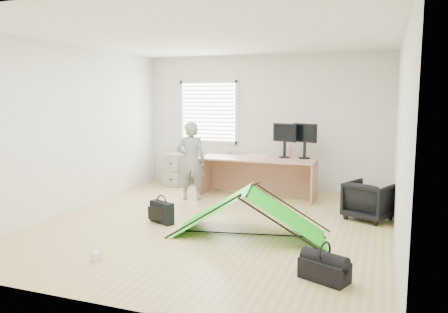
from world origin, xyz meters
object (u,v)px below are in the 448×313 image
(laptop_bag, at_px, (162,212))
(duffel_bag, at_px, (324,270))
(monitor_right, at_px, (305,146))
(person, at_px, (191,161))
(storage_crate, at_px, (358,191))
(kite, at_px, (250,212))
(office_chair, at_px, (369,201))
(thermos, at_px, (290,152))
(monitor_left, at_px, (285,145))
(desk, at_px, (257,178))
(filing_cabinet, at_px, (176,169))

(laptop_bag, bearing_deg, duffel_bag, -2.32)
(monitor_right, distance_m, person, 2.11)
(monitor_right, height_order, storage_crate, monitor_right)
(storage_crate, height_order, laptop_bag, laptop_bag)
(kite, height_order, laptop_bag, kite)
(office_chair, relative_size, duffel_bag, 1.31)
(thermos, xyz_separation_m, duffel_bag, (1.13, -3.69, -0.74))
(monitor_left, height_order, kite, monitor_left)
(person, distance_m, duffel_bag, 3.96)
(monitor_left, xyz_separation_m, laptop_bag, (-1.31, -2.40, -0.81))
(desk, xyz_separation_m, monitor_left, (0.46, 0.29, 0.60))
(laptop_bag, bearing_deg, kite, 20.02)
(filing_cabinet, height_order, storage_crate, filing_cabinet)
(desk, distance_m, storage_crate, 1.88)
(filing_cabinet, bearing_deg, storage_crate, -24.75)
(laptop_bag, distance_m, duffel_bag, 2.83)
(office_chair, bearing_deg, laptop_bag, 48.58)
(monitor_right, height_order, thermos, monitor_right)
(desk, height_order, thermos, thermos)
(storage_crate, bearing_deg, filing_cabinet, 179.56)
(monitor_right, distance_m, laptop_bag, 3.04)
(thermos, bearing_deg, monitor_left, -167.61)
(monitor_right, bearing_deg, desk, -137.60)
(monitor_left, bearing_deg, thermos, 32.77)
(desk, distance_m, kite, 2.28)
(desk, relative_size, monitor_left, 4.38)
(desk, bearing_deg, duffel_bag, -63.43)
(monitor_left, relative_size, kite, 0.24)
(filing_cabinet, relative_size, monitor_right, 1.37)
(filing_cabinet, relative_size, laptop_bag, 1.59)
(filing_cabinet, relative_size, duffel_bag, 1.40)
(thermos, bearing_deg, office_chair, -38.16)
(monitor_right, distance_m, office_chair, 1.78)
(monitor_left, relative_size, thermos, 2.19)
(person, relative_size, kite, 0.70)
(storage_crate, relative_size, duffel_bag, 1.01)
(desk, height_order, monitor_left, monitor_left)
(kite, bearing_deg, office_chair, 31.13)
(person, bearing_deg, monitor_right, -172.29)
(monitor_left, xyz_separation_m, storage_crate, (1.33, 0.24, -0.83))
(office_chair, relative_size, person, 0.45)
(thermos, xyz_separation_m, kite, (-0.02, -2.52, -0.53))
(desk, relative_size, laptop_bag, 5.04)
(desk, bearing_deg, storage_crate, 16.47)
(kite, height_order, storage_crate, kite)
(desk, bearing_deg, monitor_right, 19.27)
(office_chair, bearing_deg, storage_crate, -55.30)
(person, relative_size, laptop_bag, 3.33)
(desk, height_order, storage_crate, desk)
(monitor_right, bearing_deg, kite, -73.56)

